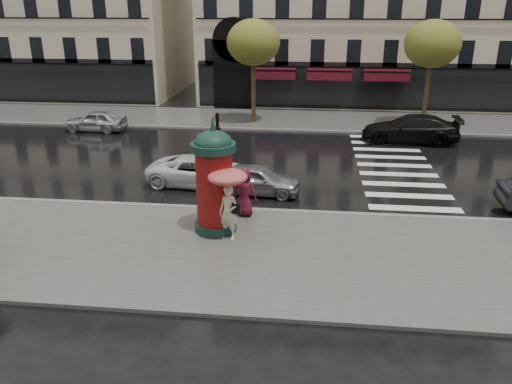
# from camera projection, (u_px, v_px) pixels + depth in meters

# --- Properties ---
(ground) EXTENTS (160.00, 160.00, 0.00)m
(ground) POSITION_uv_depth(u_px,v_px,m) (251.00, 248.00, 16.42)
(ground) COLOR black
(ground) RESTS_ON ground
(near_sidewalk) EXTENTS (90.00, 7.00, 0.12)m
(near_sidewalk) POSITION_uv_depth(u_px,v_px,m) (249.00, 253.00, 15.94)
(near_sidewalk) COLOR #474744
(near_sidewalk) RESTS_ON ground
(far_sidewalk) EXTENTS (90.00, 6.00, 0.12)m
(far_sidewalk) POSITION_uv_depth(u_px,v_px,m) (284.00, 120.00, 34.05)
(far_sidewalk) COLOR #474744
(far_sidewalk) RESTS_ON ground
(near_kerb) EXTENTS (90.00, 0.25, 0.14)m
(near_kerb) POSITION_uv_depth(u_px,v_px,m) (260.00, 210.00, 19.19)
(near_kerb) COLOR slate
(near_kerb) RESTS_ON ground
(far_kerb) EXTENTS (90.00, 0.25, 0.14)m
(far_kerb) POSITION_uv_depth(u_px,v_px,m) (281.00, 130.00, 31.26)
(far_kerb) COLOR slate
(far_kerb) RESTS_ON ground
(zebra_crossing) EXTENTS (3.60, 11.75, 0.01)m
(zebra_crossing) POSITION_uv_depth(u_px,v_px,m) (394.00, 165.00, 24.72)
(zebra_crossing) COLOR silver
(zebra_crossing) RESTS_ON ground
(tree_far_left) EXTENTS (3.40, 3.40, 6.64)m
(tree_far_left) POSITION_uv_depth(u_px,v_px,m) (253.00, 43.00, 31.51)
(tree_far_left) COLOR #38281C
(tree_far_left) RESTS_ON ground
(tree_far_right) EXTENTS (3.40, 3.40, 6.64)m
(tree_far_right) POSITION_uv_depth(u_px,v_px,m) (432.00, 44.00, 30.38)
(tree_far_right) COLOR #38281C
(tree_far_right) RESTS_ON ground
(woman_umbrella) EXTENTS (1.30, 1.30, 2.49)m
(woman_umbrella) POSITION_uv_depth(u_px,v_px,m) (228.00, 192.00, 16.26)
(woman_umbrella) COLOR beige
(woman_umbrella) RESTS_ON near_sidewalk
(woman_red) EXTENTS (0.91, 0.74, 1.76)m
(woman_red) POSITION_uv_depth(u_px,v_px,m) (213.00, 200.00, 17.67)
(woman_red) COLOR maroon
(woman_red) RESTS_ON near_sidewalk
(man_burgundy) EXTENTS (1.00, 0.78, 1.82)m
(man_burgundy) POSITION_uv_depth(u_px,v_px,m) (244.00, 192.00, 18.34)
(man_burgundy) COLOR #541021
(man_burgundy) RESTS_ON near_sidewalk
(morris_column) EXTENTS (1.49, 1.49, 4.01)m
(morris_column) POSITION_uv_depth(u_px,v_px,m) (214.00, 178.00, 16.76)
(morris_column) COLOR #133226
(morris_column) RESTS_ON near_sidewalk
(traffic_light) EXTENTS (0.26, 0.37, 3.96)m
(traffic_light) POSITION_uv_depth(u_px,v_px,m) (218.00, 158.00, 17.27)
(traffic_light) COLOR black
(traffic_light) RESTS_ON near_sidewalk
(car_silver) EXTENTS (3.84, 1.82, 1.27)m
(car_silver) POSITION_uv_depth(u_px,v_px,m) (256.00, 179.00, 20.86)
(car_silver) COLOR #A4A4A8
(car_silver) RESTS_ON ground
(car_white) EXTENTS (4.81, 2.63, 1.28)m
(car_white) POSITION_uv_depth(u_px,v_px,m) (200.00, 171.00, 21.82)
(car_white) COLOR silver
(car_white) RESTS_ON ground
(car_black) EXTENTS (5.55, 2.58, 1.57)m
(car_black) POSITION_uv_depth(u_px,v_px,m) (410.00, 129.00, 28.57)
(car_black) COLOR black
(car_black) RESTS_ON ground
(car_far_silver) EXTENTS (3.90, 1.71, 1.31)m
(car_far_silver) POSITION_uv_depth(u_px,v_px,m) (96.00, 121.00, 31.07)
(car_far_silver) COLOR #B7B8BD
(car_far_silver) RESTS_ON ground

